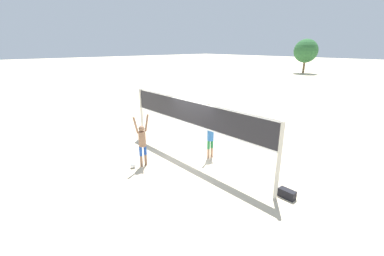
{
  "coord_description": "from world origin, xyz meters",
  "views": [
    {
      "loc": [
        7.39,
        -6.62,
        4.6
      ],
      "look_at": [
        0.0,
        0.0,
        1.39
      ],
      "focal_mm": 24.0,
      "sensor_mm": 36.0,
      "label": 1
    }
  ],
  "objects_px": {
    "player_spiker": "(142,140)",
    "gear_bag": "(287,194)",
    "tree_left_cluster": "(306,51)",
    "volleyball_net": "(192,119)",
    "player_blocker": "(210,135)",
    "volleyball": "(133,165)"
  },
  "relations": [
    {
      "from": "volleyball_net",
      "to": "player_spiker",
      "type": "distance_m",
      "value": 2.14
    },
    {
      "from": "player_blocker",
      "to": "volleyball",
      "type": "bearing_deg",
      "value": -24.48
    },
    {
      "from": "player_spiker",
      "to": "player_blocker",
      "type": "xyz_separation_m",
      "value": [
        1.21,
        2.54,
        -0.08
      ]
    },
    {
      "from": "player_spiker",
      "to": "volleyball",
      "type": "bearing_deg",
      "value": 162.54
    },
    {
      "from": "tree_left_cluster",
      "to": "player_blocker",
      "type": "bearing_deg",
      "value": -69.63
    },
    {
      "from": "player_blocker",
      "to": "volleyball_net",
      "type": "bearing_deg",
      "value": -29.38
    },
    {
      "from": "player_blocker",
      "to": "tree_left_cluster",
      "type": "xyz_separation_m",
      "value": [
        -13.7,
        36.9,
        2.68
      ]
    },
    {
      "from": "player_blocker",
      "to": "tree_left_cluster",
      "type": "relative_size",
      "value": 0.34
    },
    {
      "from": "volleyball_net",
      "to": "volleyball",
      "type": "xyz_separation_m",
      "value": [
        -0.95,
        -2.26,
        -1.68
      ]
    },
    {
      "from": "player_spiker",
      "to": "volleyball",
      "type": "xyz_separation_m",
      "value": [
        -0.13,
        -0.41,
        -0.98
      ]
    },
    {
      "from": "tree_left_cluster",
      "to": "volleyball",
      "type": "bearing_deg",
      "value": -72.77
    },
    {
      "from": "player_blocker",
      "to": "player_spiker",
      "type": "bearing_deg",
      "value": -25.54
    },
    {
      "from": "player_spiker",
      "to": "gear_bag",
      "type": "bearing_deg",
      "value": -66.46
    },
    {
      "from": "volleyball_net",
      "to": "player_blocker",
      "type": "xyz_separation_m",
      "value": [
        0.39,
        0.69,
        -0.77
      ]
    },
    {
      "from": "player_spiker",
      "to": "gear_bag",
      "type": "height_order",
      "value": "player_spiker"
    },
    {
      "from": "volleyball_net",
      "to": "player_spiker",
      "type": "bearing_deg",
      "value": -114.05
    },
    {
      "from": "volleyball_net",
      "to": "tree_left_cluster",
      "type": "bearing_deg",
      "value": 109.5
    },
    {
      "from": "volleyball_net",
      "to": "gear_bag",
      "type": "height_order",
      "value": "volleyball_net"
    },
    {
      "from": "gear_bag",
      "to": "tree_left_cluster",
      "type": "height_order",
      "value": "tree_left_cluster"
    },
    {
      "from": "player_blocker",
      "to": "volleyball",
      "type": "height_order",
      "value": "player_blocker"
    },
    {
      "from": "volleyball_net",
      "to": "player_blocker",
      "type": "distance_m",
      "value": 1.11
    },
    {
      "from": "player_spiker",
      "to": "tree_left_cluster",
      "type": "height_order",
      "value": "tree_left_cluster"
    }
  ]
}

